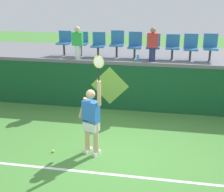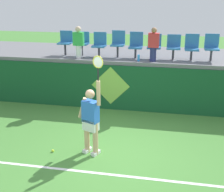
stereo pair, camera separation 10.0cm
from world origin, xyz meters
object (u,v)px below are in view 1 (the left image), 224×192
stadium_chair_3 (117,42)px  stadium_chair_7 (191,46)px  spectator_0 (78,42)px  stadium_chair_0 (64,41)px  stadium_chair_1 (81,42)px  tennis_ball (53,151)px  spectator_1 (153,44)px  tennis_player (91,119)px  stadium_chair_5 (153,45)px  water_bottle (138,58)px  stadium_chair_4 (135,44)px  stadium_chair_2 (98,43)px  stadium_chair_6 (173,46)px  stadium_chair_8 (210,46)px

stadium_chair_3 → stadium_chair_7: size_ratio=1.06×
stadium_chair_7 → spectator_0: spectator_0 is taller
stadium_chair_0 → stadium_chair_1: size_ratio=1.02×
tennis_ball → spectator_1: (2.18, 3.40, 2.15)m
tennis_player → stadium_chair_5: tennis_player is taller
water_bottle → stadium_chair_4: bearing=106.2°
stadium_chair_2 → spectator_0: spectator_0 is taller
stadium_chair_6 → spectator_1: bearing=-146.2°
stadium_chair_1 → tennis_player: bearing=-71.5°
stadium_chair_3 → stadium_chair_8: 3.02m
tennis_ball → stadium_chair_2: bearing=85.0°
stadium_chair_4 → stadium_chair_3: bearing=-179.6°
stadium_chair_7 → tennis_player: bearing=-123.3°
spectator_0 → stadium_chair_7: bearing=6.8°
stadium_chair_1 → stadium_chair_7: bearing=0.2°
tennis_ball → stadium_chair_2: size_ratio=0.08×
stadium_chair_4 → spectator_1: spectator_1 is taller
stadium_chair_2 → stadium_chair_4: size_ratio=0.95×
stadium_chair_0 → spectator_1: size_ratio=0.77×
stadium_chair_2 → stadium_chair_5: bearing=-0.1°
tennis_player → stadium_chair_3: (0.01, 3.69, 1.19)m
stadium_chair_6 → stadium_chair_8: 1.19m
tennis_ball → stadium_chair_8: stadium_chair_8 is taller
stadium_chair_5 → stadium_chair_2: bearing=179.9°
stadium_chair_1 → stadium_chair_7: stadium_chair_7 is taller
tennis_player → stadium_chair_1: tennis_player is taller
stadium_chair_8 → spectator_1: spectator_1 is taller
stadium_chair_1 → stadium_chair_3: bearing=0.4°
tennis_ball → stadium_chair_5: bearing=60.2°
stadium_chair_7 → stadium_chair_2: bearing=-180.0°
tennis_ball → tennis_player: bearing=8.0°
stadium_chair_0 → stadium_chair_5: size_ratio=1.03×
stadium_chair_8 → stadium_chair_5: bearing=-179.9°
tennis_ball → stadium_chair_8: bearing=43.7°
stadium_chair_4 → stadium_chair_8: bearing=-0.1°
stadium_chair_8 → spectator_1: 1.87m
water_bottle → spectator_1: (0.45, 0.11, 0.45)m
stadium_chair_5 → stadium_chair_8: (1.82, 0.00, 0.03)m
tennis_player → stadium_chair_8: stadium_chair_8 is taller
stadium_chair_0 → stadium_chair_4: bearing=0.3°
tennis_player → stadium_chair_0: size_ratio=3.01×
stadium_chair_2 → stadium_chair_6: stadium_chair_2 is taller
stadium_chair_6 → spectator_0: bearing=-172.0°
stadium_chair_2 → stadium_chair_8: (3.67, -0.00, 0.03)m
tennis_player → spectator_1: bearing=69.5°
tennis_player → tennis_ball: size_ratio=37.47×
stadium_chair_5 → stadium_chair_6: size_ratio=1.01×
stadium_chair_5 → stadium_chair_0: bearing=-179.9°
stadium_chair_3 → spectator_1: 1.28m
tennis_ball → stadium_chair_4: stadium_chair_4 is taller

